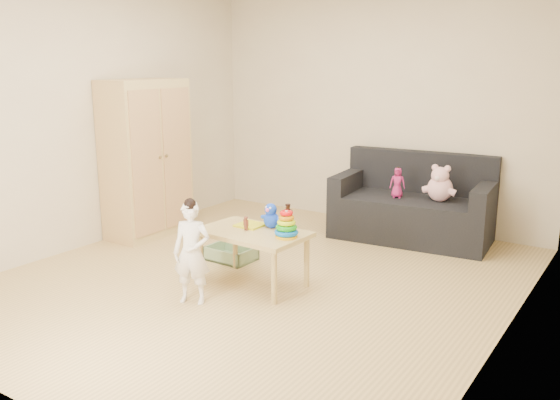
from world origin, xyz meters
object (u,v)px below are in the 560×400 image
Objects in this scene: toddler at (192,254)px; play_table at (253,258)px; wardrobe at (146,159)px; sofa at (411,218)px.

play_table is at bearing 50.62° from toddler.
toddler is (1.62, -1.14, -0.43)m from wardrobe.
toddler is (-0.17, -0.55, 0.16)m from play_table.
sofa is 2.03× the size of toddler.
wardrobe is at bearing 122.59° from toddler.
wardrobe is 2.83m from sofa.
toddler is at bearing -35.03° from wardrobe.
toddler reaches higher than sofa.
wardrobe is 1.98m from play_table.
play_table is (-0.62, -1.95, 0.01)m from sofa.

